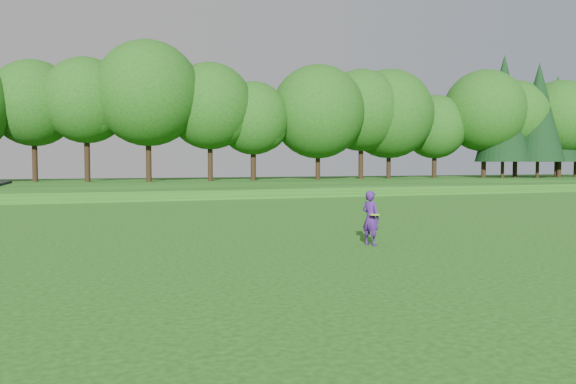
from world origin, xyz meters
name	(u,v)px	position (x,y,z in m)	size (l,w,h in m)	color
ground	(312,243)	(0.00, 0.00, 0.00)	(140.00, 140.00, 0.00)	#16480D
berm	(162,186)	(0.00, 34.00, 0.30)	(130.00, 30.00, 0.60)	#16480D
walking_path	(190,199)	(0.00, 20.00, 0.02)	(130.00, 1.60, 0.04)	gray
treeline	(156,99)	(0.00, 38.00, 8.10)	(104.00, 7.00, 15.00)	#124610
woman	(371,218)	(1.37, -0.94, 0.76)	(0.55, 0.72, 1.52)	#3B176A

